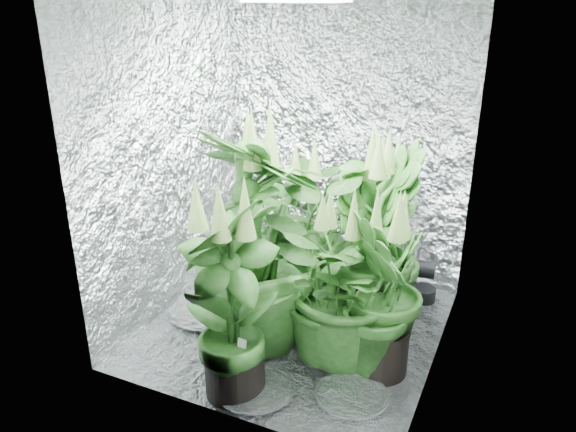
# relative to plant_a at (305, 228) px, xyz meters

# --- Properties ---
(ground) EXTENTS (1.60, 1.60, 0.00)m
(ground) POSITION_rel_plant_a_xyz_m (0.08, -0.33, -0.49)
(ground) COLOR white
(ground) RESTS_ON ground
(walls) EXTENTS (1.62, 1.62, 2.00)m
(walls) POSITION_rel_plant_a_xyz_m (0.08, -0.33, 0.51)
(walls) COLOR white
(walls) RESTS_ON ground
(plant_a) EXTENTS (1.10, 1.10, 1.04)m
(plant_a) POSITION_rel_plant_a_xyz_m (0.00, 0.00, 0.00)
(plant_a) COLOR black
(plant_a) RESTS_ON ground
(plant_b) EXTENTS (0.72, 0.72, 1.06)m
(plant_b) POSITION_rel_plant_a_xyz_m (0.40, 0.23, 0.00)
(plant_b) COLOR black
(plant_b) RESTS_ON ground
(plant_c) EXTENTS (0.64, 0.64, 1.18)m
(plant_c) POSITION_rel_plant_a_xyz_m (0.49, -0.17, 0.05)
(plant_c) COLOR black
(plant_c) RESTS_ON ground
(plant_d) EXTENTS (0.84, 0.84, 1.30)m
(plant_d) POSITION_rel_plant_a_xyz_m (-0.04, -0.56, 0.12)
(plant_d) COLOR black
(plant_d) RESTS_ON ground
(plant_e) EXTENTS (0.95, 0.95, 0.99)m
(plant_e) POSITION_rel_plant_a_xyz_m (0.40, -0.53, -0.02)
(plant_e) COLOR black
(plant_e) RESTS_ON ground
(plant_f) EXTENTS (0.65, 0.65, 1.12)m
(plant_f) POSITION_rel_plant_a_xyz_m (0.05, -0.97, 0.02)
(plant_f) COLOR black
(plant_f) RESTS_ON ground
(plant_g) EXTENTS (0.57, 0.57, 0.97)m
(plant_g) POSITION_rel_plant_a_xyz_m (0.64, -0.51, -0.05)
(plant_g) COLOR black
(plant_g) RESTS_ON ground
(circulation_fan) EXTENTS (0.16, 0.34, 0.38)m
(circulation_fan) POSITION_rel_plant_a_xyz_m (0.67, 0.29, -0.33)
(circulation_fan) COLOR black
(circulation_fan) RESTS_ON ground
(plant_label) EXTENTS (0.05, 0.02, 0.07)m
(plant_label) POSITION_rel_plant_a_xyz_m (0.11, -1.00, -0.19)
(plant_label) COLOR white
(plant_label) RESTS_ON plant_f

